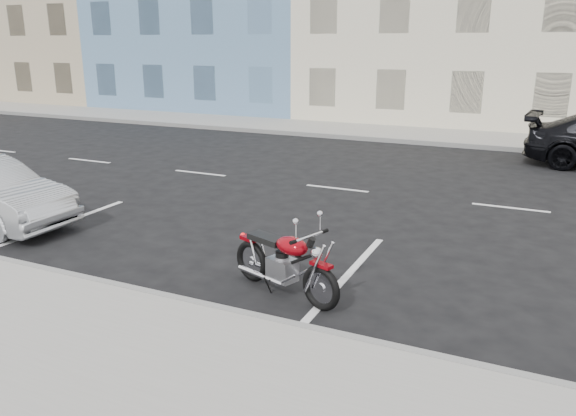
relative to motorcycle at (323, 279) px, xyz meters
name	(u,v)px	position (x,y,z in m)	size (l,w,h in m)	color
ground	(418,198)	(-0.08, 6.24, -0.46)	(120.00, 120.00, 0.00)	black
sidewalk_far	(342,130)	(-5.08, 14.94, -0.38)	(80.00, 3.40, 0.15)	gray
curb_near	(7,264)	(-5.08, -0.76, -0.38)	(80.00, 0.12, 0.16)	gray
curb_far	(326,136)	(-5.08, 13.24, -0.38)	(80.00, 0.12, 0.16)	gray
bldg_far_west	(75,1)	(-26.08, 22.54, 5.54)	(12.00, 12.00, 12.00)	tan
motorcycle	(323,279)	(0.00, 0.00, 0.00)	(1.93, 0.90, 1.01)	black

